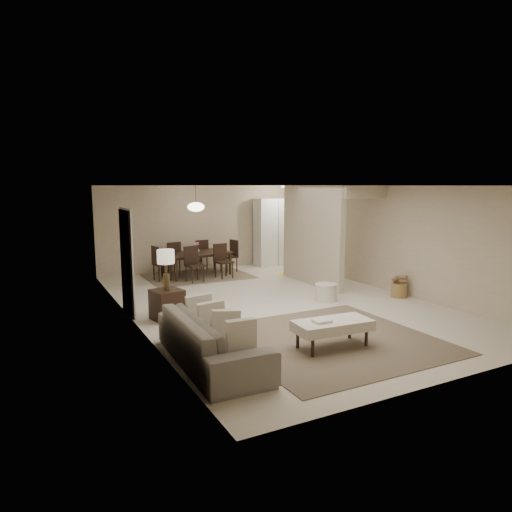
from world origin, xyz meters
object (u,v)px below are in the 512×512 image
side_table (167,305)px  dining_table (197,264)px  pantry_cabinet (274,232)px  sofa (212,339)px  round_pouf (326,292)px  ottoman_bench (333,326)px  wicker_basket (399,290)px

side_table → dining_table: dining_table is taller
pantry_cabinet → sofa: bearing=-125.8°
round_pouf → dining_table: 4.20m
ottoman_bench → wicker_basket: (3.31, 1.93, -0.20)m
sofa → side_table: 2.36m
round_pouf → pantry_cabinet: bearing=74.4°
pantry_cabinet → side_table: (-4.75, -4.29, -0.76)m
pantry_cabinet → ottoman_bench: bearing=-112.7°
pantry_cabinet → sofa: 8.23m
ottoman_bench → pantry_cabinet: bearing=71.3°
ottoman_bench → round_pouf: ottoman_bench is taller
sofa → pantry_cabinet: bearing=-34.3°
pantry_cabinet → side_table: pantry_cabinet is taller
round_pouf → ottoman_bench: bearing=-124.2°
dining_table → ottoman_bench: bearing=-99.4°
wicker_basket → dining_table: (-3.20, 4.40, 0.17)m
sofa → round_pouf: bearing=-57.5°
pantry_cabinet → round_pouf: size_ratio=4.38×
pantry_cabinet → ottoman_bench: 7.56m
side_table → round_pouf: bearing=-3.7°
round_pouf → wicker_basket: bearing=-16.6°
dining_table → round_pouf: bearing=-76.9°
sofa → round_pouf: sofa is taller
round_pouf → dining_table: bearing=111.6°
sofa → round_pouf: size_ratio=4.99×
ottoman_bench → dining_table: (0.10, 6.33, -0.02)m
round_pouf → dining_table: (-1.54, 3.90, 0.14)m
side_table → wicker_basket: side_table is taller
side_table → dining_table: bearing=62.1°
sofa → ottoman_bench: bearing=-97.5°
dining_table → side_table: bearing=-126.4°
side_table → round_pouf: 3.50m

